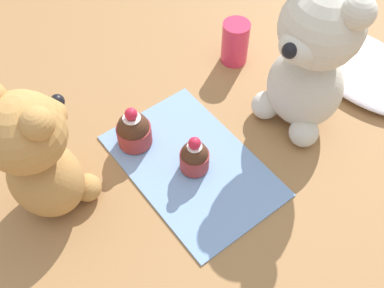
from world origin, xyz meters
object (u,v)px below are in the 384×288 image
teddy_bear_cream (311,60)px  teddy_bear_tan (38,157)px  cupcake_near_cream_bear (196,155)px  cupcake_near_tan_bear (134,130)px  juice_glass (235,43)px

teddy_bear_cream → teddy_bear_tan: bearing=-110.6°
teddy_bear_cream → cupcake_near_cream_bear: bearing=-102.3°
teddy_bear_cream → cupcake_near_cream_bear: size_ratio=3.75×
cupcake_near_tan_bear → cupcake_near_cream_bear: bearing=26.9°
teddy_bear_cream → cupcake_near_cream_bear: teddy_bear_cream is taller
teddy_bear_tan → juice_glass: teddy_bear_tan is taller
teddy_bear_tan → juice_glass: bearing=-101.1°
teddy_bear_tan → cupcake_near_cream_bear: bearing=-132.9°
cupcake_near_tan_bear → juice_glass: 0.26m
cupcake_near_cream_bear → cupcake_near_tan_bear: (-0.09, -0.05, 0.00)m
juice_glass → cupcake_near_cream_bear: bearing=-53.9°
teddy_bear_cream → cupcake_near_cream_bear: 0.22m
teddy_bear_cream → juice_glass: (-0.17, 0.01, -0.09)m
teddy_bear_cream → teddy_bear_tan: 0.40m
teddy_bear_cream → juice_glass: size_ratio=3.14×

